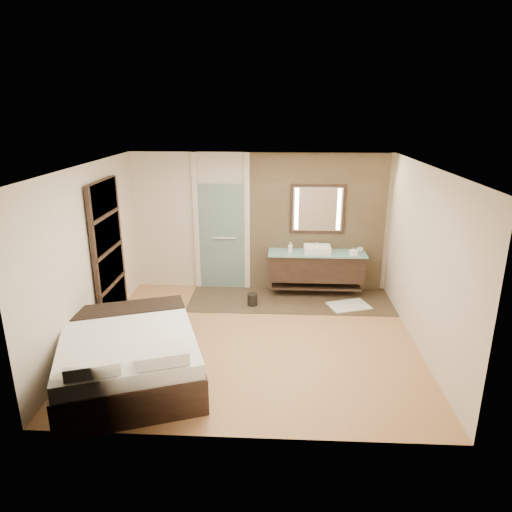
# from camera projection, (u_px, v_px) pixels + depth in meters

# --- Properties ---
(floor) EXTENTS (5.00, 5.00, 0.00)m
(floor) POSITION_uv_depth(u_px,v_px,m) (254.00, 340.00, 7.18)
(floor) COLOR #AB7947
(floor) RESTS_ON ground
(tile_strip) EXTENTS (3.80, 1.30, 0.01)m
(tile_strip) POSITION_uv_depth(u_px,v_px,m) (290.00, 300.00, 8.67)
(tile_strip) COLOR #35291D
(tile_strip) RESTS_ON floor
(stone_wall) EXTENTS (2.60, 0.08, 2.70)m
(stone_wall) POSITION_uv_depth(u_px,v_px,m) (317.00, 224.00, 8.81)
(stone_wall) COLOR tan
(stone_wall) RESTS_ON floor
(vanity) EXTENTS (1.85, 0.55, 0.88)m
(vanity) POSITION_uv_depth(u_px,v_px,m) (316.00, 266.00, 8.77)
(vanity) COLOR black
(vanity) RESTS_ON stone_wall
(mirror_unit) EXTENTS (1.06, 0.04, 0.96)m
(mirror_unit) POSITION_uv_depth(u_px,v_px,m) (318.00, 209.00, 8.67)
(mirror_unit) COLOR black
(mirror_unit) RESTS_ON stone_wall
(frosted_door) EXTENTS (1.10, 0.12, 2.70)m
(frosted_door) POSITION_uv_depth(u_px,v_px,m) (222.00, 233.00, 8.96)
(frosted_door) COLOR #A0CBC3
(frosted_door) RESTS_ON floor
(shoji_partition) EXTENTS (0.06, 1.20, 2.40)m
(shoji_partition) POSITION_uv_depth(u_px,v_px,m) (109.00, 253.00, 7.50)
(shoji_partition) COLOR black
(shoji_partition) RESTS_ON floor
(bed) EXTENTS (2.35, 2.61, 0.83)m
(bed) POSITION_uv_depth(u_px,v_px,m) (129.00, 355.00, 6.05)
(bed) COLOR black
(bed) RESTS_ON floor
(bath_mat) EXTENTS (0.84, 0.71, 0.02)m
(bath_mat) POSITION_uv_depth(u_px,v_px,m) (349.00, 306.00, 8.38)
(bath_mat) COLOR silver
(bath_mat) RESTS_ON floor
(waste_bin) EXTENTS (0.23, 0.23, 0.23)m
(waste_bin) POSITION_uv_depth(u_px,v_px,m) (252.00, 300.00, 8.40)
(waste_bin) COLOR black
(waste_bin) RESTS_ON floor
(tissue_box) EXTENTS (0.14, 0.14, 0.10)m
(tissue_box) POSITION_uv_depth(u_px,v_px,m) (354.00, 253.00, 8.48)
(tissue_box) COLOR white
(tissue_box) RESTS_ON vanity
(soap_bottle_a) EXTENTS (0.10, 0.10, 0.21)m
(soap_bottle_a) POSITION_uv_depth(u_px,v_px,m) (290.00, 248.00, 8.59)
(soap_bottle_a) COLOR white
(soap_bottle_a) RESTS_ON vanity
(soap_bottle_b) EXTENTS (0.09, 0.09, 0.16)m
(soap_bottle_b) POSITION_uv_depth(u_px,v_px,m) (290.00, 246.00, 8.76)
(soap_bottle_b) COLOR #B2B2B2
(soap_bottle_b) RESTS_ON vanity
(soap_bottle_c) EXTENTS (0.14, 0.14, 0.14)m
(soap_bottle_c) POSITION_uv_depth(u_px,v_px,m) (354.00, 251.00, 8.50)
(soap_bottle_c) COLOR #A5CFC7
(soap_bottle_c) RESTS_ON vanity
(cup) EXTENTS (0.12, 0.12, 0.09)m
(cup) POSITION_uv_depth(u_px,v_px,m) (360.00, 250.00, 8.68)
(cup) COLOR silver
(cup) RESTS_ON vanity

